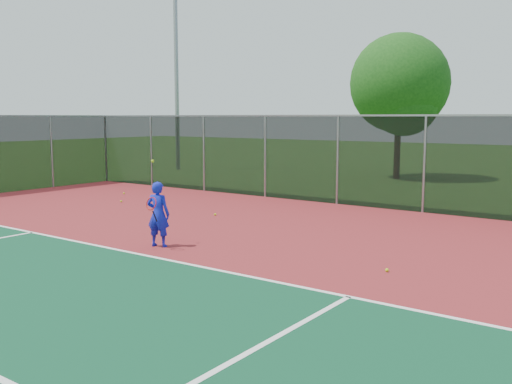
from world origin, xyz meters
TOP-DOWN VIEW (x-y plane):
  - ground at (0.00, 0.00)m, footprint 120.00×120.00m
  - court_apron at (0.00, 2.00)m, footprint 30.00×20.00m
  - fence_back at (0.00, 12.00)m, footprint 30.00×0.06m
  - tennis_player at (-3.23, 3.81)m, footprint 0.63×0.67m
  - practice_ball_0 at (-10.81, 9.37)m, footprint 0.07×0.07m
  - practice_ball_1 at (-4.85, 7.74)m, footprint 0.07×0.07m
  - practice_ball_2 at (-9.26, 7.90)m, footprint 0.07×0.07m
  - practice_ball_3 at (1.88, 4.84)m, footprint 0.07×0.07m
  - floodlight_nw at (-16.57, 18.40)m, footprint 0.90×0.40m
  - tree_back_left at (-4.50, 21.08)m, footprint 4.73×4.73m

SIDE VIEW (x-z plane):
  - ground at x=0.00m, z-range 0.00..0.00m
  - court_apron at x=0.00m, z-range 0.00..0.02m
  - practice_ball_0 at x=-10.81m, z-range 0.02..0.09m
  - practice_ball_1 at x=-4.85m, z-range 0.02..0.09m
  - practice_ball_2 at x=-9.26m, z-range 0.02..0.09m
  - practice_ball_3 at x=1.88m, z-range 0.02..0.09m
  - tennis_player at x=-3.23m, z-range -0.22..1.76m
  - fence_back at x=0.00m, z-range 0.05..3.08m
  - tree_back_left at x=-4.50m, z-range 0.89..7.83m
  - floodlight_nw at x=-16.57m, z-range 0.78..13.20m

